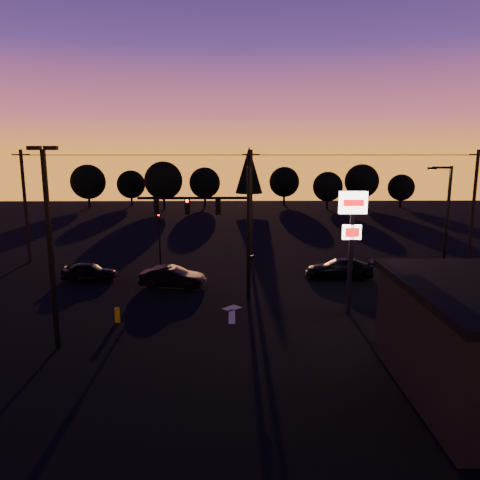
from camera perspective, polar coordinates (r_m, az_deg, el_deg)
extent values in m
plane|color=black|center=(24.98, -2.17, -10.12)|extent=(120.00, 120.00, 0.00)
cube|color=beige|center=(25.91, -0.99, -9.31)|extent=(0.35, 2.20, 0.01)
cube|color=beige|center=(27.22, -0.99, -8.29)|extent=(1.20, 1.20, 0.01)
cylinder|color=black|center=(27.77, 1.06, 0.62)|extent=(0.24, 0.24, 8.00)
cylinder|color=black|center=(27.33, 1.09, 9.32)|extent=(0.14, 0.52, 0.76)
cylinder|color=black|center=(27.54, -5.72, 5.11)|extent=(6.50, 0.16, 0.16)
cube|color=black|center=(27.51, -2.69, 4.10)|extent=(0.32, 0.22, 0.95)
sphere|color=black|center=(27.34, -2.70, 4.79)|extent=(0.18, 0.18, 0.18)
sphere|color=black|center=(27.38, -2.70, 4.17)|extent=(0.18, 0.18, 0.18)
sphere|color=black|center=(27.41, -2.69, 3.55)|extent=(0.18, 0.18, 0.18)
cube|color=black|center=(27.63, -6.43, 4.07)|extent=(0.32, 0.22, 0.95)
sphere|color=#FF0705|center=(27.46, -6.47, 4.76)|extent=(0.18, 0.18, 0.18)
sphere|color=black|center=(27.50, -6.46, 4.14)|extent=(0.18, 0.18, 0.18)
sphere|color=black|center=(27.53, -6.44, 3.52)|extent=(0.18, 0.18, 0.18)
cube|color=black|center=(27.86, -10.12, 4.03)|extent=(0.32, 0.22, 0.95)
sphere|color=black|center=(27.70, -10.19, 4.71)|extent=(0.18, 0.18, 0.18)
sphere|color=black|center=(27.73, -10.17, 4.10)|extent=(0.18, 0.18, 0.18)
sphere|color=black|center=(27.77, -10.15, 3.48)|extent=(0.18, 0.18, 0.18)
cube|color=black|center=(28.06, 1.42, -2.19)|extent=(0.22, 0.18, 0.28)
cylinder|color=black|center=(35.97, -9.75, -0.72)|extent=(0.14, 0.14, 3.60)
cube|color=black|center=(35.61, -9.86, 2.60)|extent=(0.30, 0.20, 0.90)
sphere|color=#FF0705|center=(35.45, -9.90, 3.08)|extent=(0.18, 0.18, 0.18)
sphere|color=black|center=(35.49, -9.89, 2.63)|extent=(0.18, 0.18, 0.18)
sphere|color=black|center=(35.53, -9.88, 2.18)|extent=(0.18, 0.18, 0.18)
cube|color=black|center=(22.31, -22.08, -1.44)|extent=(0.18, 0.18, 9.00)
cube|color=black|center=(21.99, -23.81, 10.23)|extent=(0.55, 0.30, 0.18)
cube|color=black|center=(21.73, -22.08, 10.35)|extent=(0.55, 0.30, 0.18)
cube|color=black|center=(26.26, 13.33, -2.06)|extent=(0.22, 0.22, 6.40)
cube|color=white|center=(25.76, 13.62, 4.46)|extent=(1.50, 0.25, 1.20)
cube|color=red|center=(25.63, 13.70, 4.42)|extent=(1.10, 0.02, 0.35)
cube|color=white|center=(25.99, 13.46, 0.95)|extent=(1.00, 0.22, 0.80)
cube|color=red|center=(25.86, 13.53, 0.90)|extent=(0.75, 0.02, 0.50)
cylinder|color=black|center=(32.15, 23.84, 1.11)|extent=(0.20, 0.20, 8.00)
cylinder|color=black|center=(31.54, 23.39, 8.11)|extent=(1.20, 0.14, 0.14)
cube|color=black|center=(31.30, 22.37, 8.08)|extent=(0.50, 0.22, 0.14)
plane|color=#FFB759|center=(31.30, 22.36, 7.93)|extent=(0.35, 0.35, 0.00)
cylinder|color=black|center=(41.07, -24.70, 3.70)|extent=(0.26, 0.26, 9.00)
cube|color=black|center=(40.83, -25.16, 9.41)|extent=(1.40, 0.10, 0.10)
cylinder|color=black|center=(37.60, 1.33, 4.11)|extent=(0.26, 0.26, 9.00)
cube|color=black|center=(37.33, 1.36, 10.37)|extent=(1.40, 0.10, 0.10)
cylinder|color=black|center=(42.28, 26.57, 3.72)|extent=(0.26, 0.26, 9.00)
cube|color=black|center=(42.05, 27.05, 9.26)|extent=(1.40, 0.10, 0.10)
cylinder|color=black|center=(37.48, -12.71, 10.04)|extent=(18.00, 0.02, 0.02)
cylinder|color=black|center=(38.07, -12.52, 10.13)|extent=(18.00, 0.02, 0.02)
cylinder|color=black|center=(38.66, -12.34, 10.07)|extent=(18.00, 0.02, 0.02)
cylinder|color=black|center=(38.15, 15.24, 9.94)|extent=(18.00, 0.02, 0.02)
cylinder|color=black|center=(38.73, 15.00, 10.03)|extent=(18.00, 0.02, 0.02)
cylinder|color=black|center=(39.30, 14.76, 9.98)|extent=(18.00, 0.02, 0.02)
cube|color=black|center=(22.82, 21.12, -9.21)|extent=(2.20, 0.05, 1.60)
cylinder|color=#D6D003|center=(25.80, -14.72, -8.85)|extent=(0.27, 0.27, 0.80)
cylinder|color=black|center=(77.14, -17.89, 4.35)|extent=(0.36, 0.36, 1.62)
sphere|color=black|center=(76.86, -18.04, 6.76)|extent=(5.36, 5.36, 5.36)
cylinder|color=black|center=(78.53, -13.05, 4.62)|extent=(0.36, 0.36, 1.38)
sphere|color=black|center=(78.28, -13.14, 6.62)|extent=(4.54, 4.54, 4.54)
cylinder|color=black|center=(72.54, -9.23, 4.40)|extent=(0.36, 0.36, 1.75)
sphere|color=black|center=(72.23, -9.32, 7.16)|extent=(5.77, 5.78, 5.78)
cylinder|color=black|center=(75.89, -4.29, 4.70)|extent=(0.36, 0.36, 1.50)
sphere|color=black|center=(75.62, -4.33, 6.96)|extent=(4.95, 4.95, 4.95)
cylinder|color=black|center=(72.76, 1.09, 4.81)|extent=(0.36, 0.36, 2.38)
cone|color=black|center=(72.41, 1.10, 8.55)|extent=(4.18, 4.18, 7.12)
cylinder|color=black|center=(78.19, 5.38, 4.87)|extent=(0.36, 0.36, 1.50)
sphere|color=black|center=(77.93, 5.42, 7.06)|extent=(4.95, 4.95, 4.95)
cylinder|color=black|center=(73.21, 10.57, 4.27)|extent=(0.36, 0.36, 1.38)
sphere|color=black|center=(72.95, 10.65, 6.42)|extent=(4.54, 4.54, 4.54)
cylinder|color=black|center=(77.48, 14.51, 4.56)|extent=(0.36, 0.36, 1.62)
sphere|color=black|center=(77.21, 14.62, 6.96)|extent=(5.36, 5.36, 5.36)
cylinder|color=black|center=(78.36, 18.94, 4.25)|extent=(0.36, 0.36, 1.25)
sphere|color=black|center=(78.13, 19.05, 6.07)|extent=(4.12, 4.12, 4.12)
imported|color=black|center=(34.27, -17.92, -3.68)|extent=(3.77, 1.62, 1.27)
imported|color=black|center=(31.32, -8.26, -4.49)|extent=(4.41, 2.11, 1.39)
imported|color=black|center=(33.93, 12.00, -3.42)|extent=(4.92, 2.33, 1.39)
imported|color=black|center=(24.37, 23.88, -9.78)|extent=(4.79, 5.86, 1.49)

